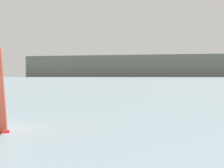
{
  "coord_description": "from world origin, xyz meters",
  "views": [
    {
      "loc": [
        8.35,
        -15.57,
        2.41
      ],
      "look_at": [
        4.26,
        12.24,
        1.8
      ],
      "focal_mm": 58.71,
      "sensor_mm": 36.0,
      "label": 1
    }
  ],
  "objects": [
    {
      "name": "distant_headland",
      "position": [
        25.77,
        1021.81,
        26.33
      ],
      "size": [
        735.22,
        416.66,
        52.65
      ],
      "primitive_type": "cube",
      "rotation": [
        0.0,
        0.0,
        -0.08
      ],
      "color": "#60665B",
      "rests_on": "ground_plane"
    }
  ]
}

